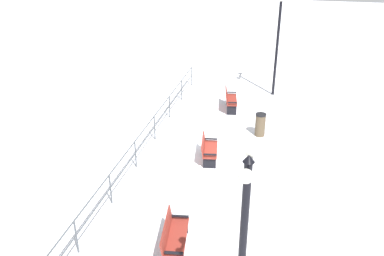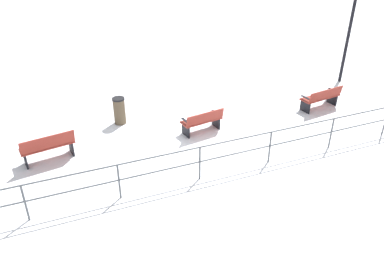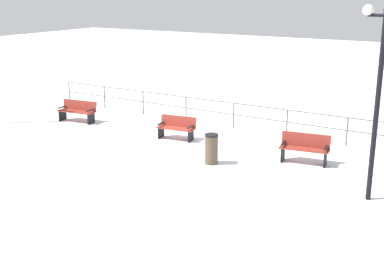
% 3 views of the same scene
% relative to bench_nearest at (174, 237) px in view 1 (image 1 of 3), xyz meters
% --- Properties ---
extents(ground_plane, '(80.00, 80.00, 0.00)m').
position_rel_bench_nearest_xyz_m(ground_plane, '(0.15, 4.86, -0.45)').
color(ground_plane, white).
rests_on(ground_plane, ground).
extents(bench_nearest, '(0.78, 1.67, 0.85)m').
position_rel_bench_nearest_xyz_m(bench_nearest, '(0.00, 0.00, 0.00)').
color(bench_nearest, maroon).
rests_on(bench_nearest, ground).
extents(bench_second, '(0.75, 1.45, 0.82)m').
position_rel_bench_nearest_xyz_m(bench_second, '(-0.02, 4.85, -0.02)').
color(bench_second, maroon).
rests_on(bench_second, ground).
extents(bench_third, '(0.77, 1.59, 0.92)m').
position_rel_bench_nearest_xyz_m(bench_third, '(0.08, 9.69, 0.04)').
color(bench_third, maroon).
rests_on(bench_third, ground).
extents(lamppost_near, '(0.22, 0.99, 4.56)m').
position_rel_bench_nearest_xyz_m(lamppost_near, '(1.96, -2.63, 2.39)').
color(lamppost_near, black).
rests_on(lamppost_near, ground).
extents(lamppost_middle, '(0.26, 1.11, 4.92)m').
position_rel_bench_nearest_xyz_m(lamppost_middle, '(1.96, 12.08, 2.81)').
color(lamppost_middle, black).
rests_on(lamppost_middle, ground).
extents(waterfront_railing, '(0.05, 15.41, 1.03)m').
position_rel_bench_nearest_xyz_m(waterfront_railing, '(-2.40, 4.86, 0.25)').
color(waterfront_railing, '#4C5156').
rests_on(waterfront_railing, ground).
extents(trash_bin, '(0.43, 0.43, 0.96)m').
position_rel_bench_nearest_xyz_m(trash_bin, '(1.66, 7.24, 0.03)').
color(trash_bin, brown).
rests_on(trash_bin, ground).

